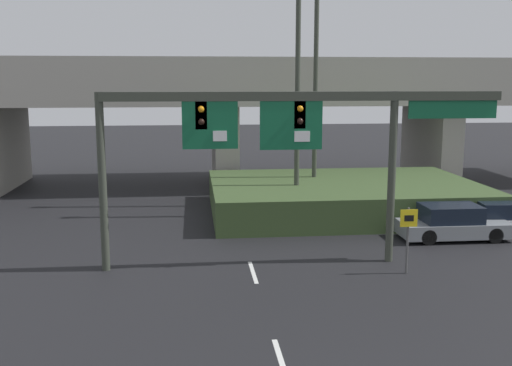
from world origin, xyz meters
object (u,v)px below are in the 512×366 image
highway_light_pole_near (316,43)px  parked_sedan_near_right (453,223)px  highway_light_pole_far (298,81)px  parked_sedan_mid_right (506,218)px  signal_gantry (284,128)px  speed_limit_sign (408,231)px

highway_light_pole_near → parked_sedan_near_right: highway_light_pole_near is taller
highway_light_pole_far → parked_sedan_near_right: (5.76, -4.99, -5.85)m
parked_sedan_near_right → parked_sedan_mid_right: parked_sedan_near_right is taller
highway_light_pole_near → parked_sedan_near_right: size_ratio=3.53×
highway_light_pole_far → parked_sedan_near_right: highway_light_pole_far is taller
highway_light_pole_near → parked_sedan_mid_right: 12.44m
signal_gantry → highway_light_pole_near: (3.17, 10.09, 3.47)m
highway_light_pole_near → parked_sedan_near_right: (4.41, -7.36, -7.74)m
signal_gantry → parked_sedan_near_right: signal_gantry is taller
parked_sedan_mid_right → signal_gantry: bearing=-155.6°
signal_gantry → highway_light_pole_near: highway_light_pole_near is taller
speed_limit_sign → parked_sedan_mid_right: (6.30, 5.05, -0.87)m
highway_light_pole_far → highway_light_pole_near: bearing=60.2°
parked_sedan_mid_right → speed_limit_sign: bearing=-135.9°
parked_sedan_near_right → signal_gantry: bearing=-159.7°
highway_light_pole_near → parked_sedan_near_right: bearing=-59.1°
highway_light_pole_far → parked_sedan_mid_right: size_ratio=2.68×
speed_limit_sign → highway_light_pole_near: (-0.91, 11.55, 6.91)m
parked_sedan_near_right → parked_sedan_mid_right: bearing=17.6°
speed_limit_sign → parked_sedan_near_right: (3.50, 4.19, -0.84)m
highway_light_pole_far → signal_gantry: bearing=-103.3°
speed_limit_sign → highway_light_pole_near: highway_light_pole_near is taller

